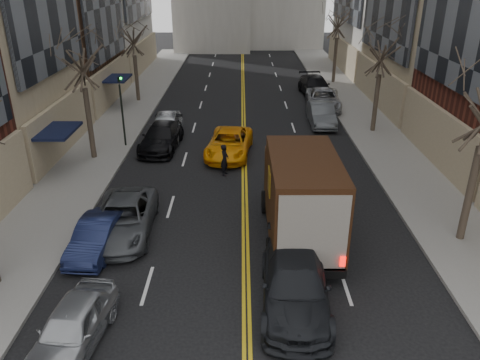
% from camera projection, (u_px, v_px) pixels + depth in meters
% --- Properties ---
extents(sidewalk_left, '(4.00, 66.00, 0.15)m').
position_uv_depth(sidewalk_left, '(119.00, 122.00, 33.81)').
color(sidewalk_left, slate).
rests_on(sidewalk_left, ground).
extents(sidewalk_right, '(4.00, 66.00, 0.15)m').
position_uv_depth(sidewalk_right, '(368.00, 122.00, 33.77)').
color(sidewalk_right, slate).
rests_on(sidewalk_right, ground).
extents(tree_lf_mid, '(3.20, 3.20, 8.91)m').
position_uv_depth(tree_lf_mid, '(79.00, 43.00, 24.74)').
color(tree_lf_mid, '#382D23').
rests_on(tree_lf_mid, sidewalk_left).
extents(tree_lf_far, '(3.20, 3.20, 8.12)m').
position_uv_depth(tree_lf_far, '(132.00, 27.00, 36.82)').
color(tree_lf_far, '#382D23').
rests_on(tree_lf_far, sidewalk_left).
extents(tree_rt_mid, '(3.20, 3.20, 8.32)m').
position_uv_depth(tree_rt_mid, '(384.00, 39.00, 29.44)').
color(tree_rt_mid, '#382D23').
rests_on(tree_rt_mid, sidewalk_right).
extents(tree_rt_far, '(3.20, 3.20, 9.11)m').
position_uv_depth(tree_rt_far, '(339.00, 10.00, 42.86)').
color(tree_rt_far, '#382D23').
rests_on(tree_rt_far, sidewalk_right).
extents(traffic_signal, '(0.29, 0.26, 4.70)m').
position_uv_depth(traffic_signal, '(121.00, 103.00, 28.12)').
color(traffic_signal, black).
rests_on(traffic_signal, sidewalk_left).
extents(ups_truck, '(2.87, 6.92, 3.77)m').
position_uv_depth(ups_truck, '(301.00, 197.00, 18.67)').
color(ups_truck, black).
rests_on(ups_truck, ground).
extents(observer_sedan, '(2.51, 5.56, 1.58)m').
position_uv_depth(observer_sedan, '(295.00, 283.00, 15.33)').
color(observer_sedan, black).
rests_on(observer_sedan, ground).
extents(taxi, '(3.02, 5.50, 1.46)m').
position_uv_depth(taxi, '(229.00, 143.00, 27.80)').
color(taxi, '#F69B0A').
rests_on(taxi, ground).
extents(pedestrian, '(0.54, 0.71, 1.73)m').
position_uv_depth(pedestrian, '(225.00, 160.00, 25.04)').
color(pedestrian, black).
rests_on(pedestrian, ground).
extents(parked_lf_a, '(2.09, 4.20, 1.37)m').
position_uv_depth(parked_lf_a, '(73.00, 327.00, 13.62)').
color(parked_lf_a, '#A8ABB0').
rests_on(parked_lf_a, ground).
extents(parked_lf_b, '(1.62, 4.00, 1.29)m').
position_uv_depth(parked_lf_b, '(97.00, 236.00, 18.32)').
color(parked_lf_b, '#121839').
rests_on(parked_lf_b, ground).
extents(parked_lf_c, '(2.60, 5.31, 1.45)m').
position_uv_depth(parked_lf_c, '(123.00, 218.00, 19.47)').
color(parked_lf_c, '#46494D').
rests_on(parked_lf_c, ground).
extents(parked_lf_d, '(2.46, 5.32, 1.50)m').
position_uv_depth(parked_lf_d, '(161.00, 137.00, 28.82)').
color(parked_lf_d, black).
rests_on(parked_lf_d, ground).
extents(parked_lf_e, '(2.09, 4.91, 1.66)m').
position_uv_depth(parked_lf_e, '(166.00, 126.00, 30.63)').
color(parked_lf_e, '#B4B8BC').
rests_on(parked_lf_e, ground).
extents(parked_rt_a, '(1.70, 4.71, 1.55)m').
position_uv_depth(parked_rt_a, '(321.00, 114.00, 33.20)').
color(parked_rt_a, '#484C50').
rests_on(parked_rt_a, ground).
extents(parked_rt_b, '(3.15, 5.88, 1.57)m').
position_uv_depth(parked_rt_b, '(323.00, 99.00, 36.91)').
color(parked_rt_b, '#AFB1B7').
rests_on(parked_rt_b, ground).
extents(parked_rt_c, '(2.68, 5.82, 1.65)m').
position_uv_depth(parked_rt_c, '(315.00, 86.00, 40.89)').
color(parked_rt_c, black).
rests_on(parked_rt_c, ground).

